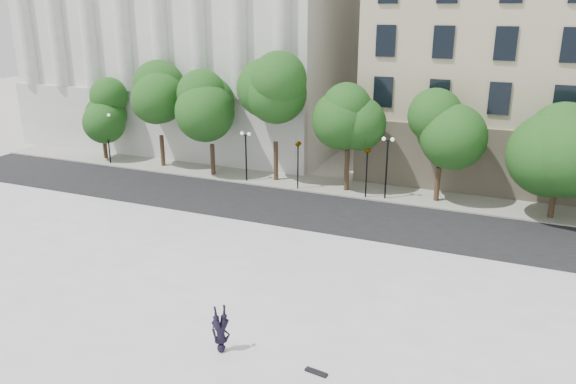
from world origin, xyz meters
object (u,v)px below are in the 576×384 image
at_px(traffic_light_west, 298,141).
at_px(person_lying, 221,345).
at_px(traffic_light_east, 368,149).
at_px(skateboard, 316,372).

distance_m(traffic_light_west, person_lying, 21.78).
bearing_deg(person_lying, traffic_light_east, 52.39).
relative_size(traffic_light_west, skateboard, 5.02).
bearing_deg(skateboard, person_lying, -169.83).
distance_m(person_lying, skateboard, 3.82).
relative_size(person_lying, skateboard, 2.25).
xyz_separation_m(traffic_light_east, skateboard, (3.93, -20.79, -3.15)).
bearing_deg(person_lying, skateboard, -36.18).
height_order(person_lying, skateboard, person_lying).
xyz_separation_m(traffic_light_west, person_lying, (5.31, -20.90, -3.05)).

